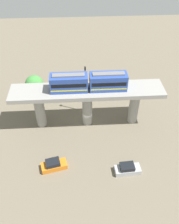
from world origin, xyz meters
TOP-DOWN VIEW (x-y plane):
  - ground_plane at (0.00, 0.00)m, footprint 120.00×120.00m
  - viaduct at (0.00, 0.00)m, footprint 5.20×28.00m
  - train at (0.00, -0.27)m, footprint 2.64×13.55m
  - parked_car_silver at (-12.27, -5.88)m, footprint 2.06×4.31m
  - parked_car_orange at (-10.74, 6.19)m, footprint 2.69×4.49m
  - tree_near_viaduct at (7.97, 10.93)m, footprint 3.96×3.96m
  - signal_post at (3.40, 0.20)m, footprint 0.44×0.28m

SIDE VIEW (x-z plane):
  - ground_plane at x=0.00m, z-range 0.00..0.00m
  - parked_car_silver at x=-12.27m, z-range -0.14..1.62m
  - parked_car_orange at x=-10.74m, z-range -0.14..1.62m
  - tree_near_viaduct at x=7.97m, z-range 1.14..7.41m
  - signal_post at x=3.40m, z-range 0.53..11.35m
  - viaduct at x=0.00m, z-range 2.03..10.25m
  - train at x=0.00m, z-range 8.13..11.37m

